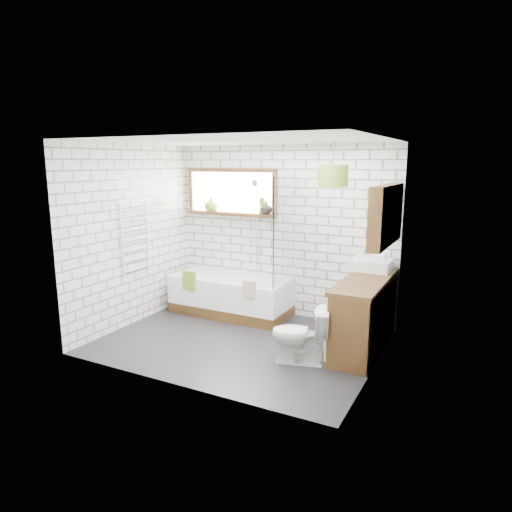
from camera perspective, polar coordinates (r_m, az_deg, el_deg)
The scene contains 22 objects.
floor at distance 5.94m, azimuth -2.03°, elevation -10.70°, with size 3.40×2.60×0.01m, color black.
ceiling at distance 5.49m, azimuth -2.22°, elevation 14.28°, with size 3.40×2.60×0.01m, color white.
wall_back at distance 6.73m, azimuth 3.34°, elevation 3.09°, with size 3.40×0.01×2.50m, color white.
wall_front at distance 4.51m, azimuth -10.28°, elevation -1.39°, with size 3.40×0.01×2.50m, color white.
wall_left at distance 6.58m, azimuth -15.19°, elevation 2.49°, with size 0.01×2.60×2.50m, color white.
wall_right at distance 4.98m, azimuth 15.23°, elevation -0.37°, with size 0.01×2.60×2.50m, color white.
window at distance 7.02m, azimuth -3.17°, elevation 7.96°, with size 1.52×0.16×0.68m, color #36210F.
towel_radiator at distance 6.55m, azimuth -14.88°, elevation 2.03°, with size 0.06×0.52×1.00m, color white.
mirror_cabinet at distance 5.52m, azimuth 15.92°, elevation 4.94°, with size 0.16×1.20×0.70m, color #36210F.
shower_riser at distance 6.85m, azimuth 0.13°, elevation 4.10°, with size 0.02×0.02×1.30m, color silver.
bathtub at distance 6.89m, azimuth -3.13°, elevation -4.92°, with size 1.77×0.78×0.57m, color white.
shower_screen at distance 6.28m, azimuth 3.59°, elevation 3.12°, with size 0.02×0.72×1.50m, color white.
towel_green at distance 6.76m, azimuth -8.32°, elevation -3.03°, with size 0.21×0.06×0.28m, color olive.
towel_beige at distance 6.25m, azimuth -0.84°, elevation -4.13°, with size 0.18×0.05×0.24m, color tan.
vanity at distance 5.74m, azimuth 13.43°, elevation -7.08°, with size 0.50×1.54×0.88m, color #36210F.
basin at distance 6.09m, azimuth 14.26°, elevation -1.04°, with size 0.49×0.43×0.14m, color white.
tap at distance 6.04m, azimuth 15.76°, elevation -0.62°, with size 0.03×0.03×0.17m, color silver.
toilet at distance 5.27m, azimuth 5.52°, elevation -9.79°, with size 0.65×0.37×0.66m, color white.
vase_olive at distance 7.19m, azimuth -5.62°, elevation 6.37°, with size 0.22×0.22×0.23m, color olive.
vase_dark at distance 6.72m, azimuth 1.25°, elevation 5.92°, with size 0.19×0.19×0.20m, color black.
bottle at distance 6.75m, azimuth 0.73°, elevation 6.13°, with size 0.08×0.08×0.24m, color olive.
pendant at distance 5.33m, azimuth 9.62°, elevation 9.85°, with size 0.34×0.34×0.25m, color olive.
Camera 1 is at (2.70, -4.78, 2.26)m, focal length 32.00 mm.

